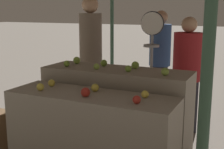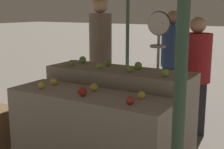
# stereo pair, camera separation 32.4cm
# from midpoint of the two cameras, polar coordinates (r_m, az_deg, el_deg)

# --- Properties ---
(display_counter_front) EXTENTS (1.71, 0.55, 0.81)m
(display_counter_front) POSITION_cam_midpoint_polar(r_m,az_deg,el_deg) (3.20, -1.29, -10.60)
(display_counter_front) COLOR gray
(display_counter_front) RESTS_ON ground_plane
(display_counter_back) EXTENTS (1.71, 0.55, 0.96)m
(display_counter_back) POSITION_cam_midpoint_polar(r_m,az_deg,el_deg) (3.67, 3.79, -6.46)
(display_counter_back) COLOR gray
(display_counter_back) RESTS_ON ground_plane
(apple_front_0) EXTENTS (0.08, 0.08, 0.08)m
(apple_front_0) POSITION_cam_midpoint_polar(r_m,az_deg,el_deg) (3.30, -10.08, -1.98)
(apple_front_0) COLOR gold
(apple_front_0) RESTS_ON display_counter_front
(apple_front_1) EXTENTS (0.09, 0.09, 0.09)m
(apple_front_1) POSITION_cam_midpoint_polar(r_m,az_deg,el_deg) (2.98, -2.36, -3.15)
(apple_front_1) COLOR #AD281E
(apple_front_1) RESTS_ON display_counter_front
(apple_front_2) EXTENTS (0.08, 0.08, 0.08)m
(apple_front_2) POSITION_cam_midpoint_polar(r_m,az_deg,el_deg) (2.74, 6.79, -4.75)
(apple_front_2) COLOR #B72D23
(apple_front_2) RESTS_ON display_counter_front
(apple_front_3) EXTENTS (0.08, 0.08, 0.08)m
(apple_front_3) POSITION_cam_midpoint_polar(r_m,az_deg,el_deg) (3.45, -7.98, -1.32)
(apple_front_3) COLOR yellow
(apple_front_3) RESTS_ON display_counter_front
(apple_front_4) EXTENTS (0.08, 0.08, 0.08)m
(apple_front_4) POSITION_cam_midpoint_polar(r_m,az_deg,el_deg) (3.16, -0.39, -2.37)
(apple_front_4) COLOR gold
(apple_front_4) RESTS_ON display_counter_front
(apple_front_5) EXTENTS (0.07, 0.07, 0.07)m
(apple_front_5) POSITION_cam_midpoint_polar(r_m,az_deg,el_deg) (2.92, 8.56, -3.78)
(apple_front_5) COLOR yellow
(apple_front_5) RESTS_ON display_counter_front
(apple_back_0) EXTENTS (0.07, 0.07, 0.07)m
(apple_back_0) POSITION_cam_midpoint_polar(r_m,az_deg,el_deg) (3.76, -4.99, 2.12)
(apple_back_0) COLOR #7AA338
(apple_back_0) RESTS_ON display_counter_back
(apple_back_1) EXTENTS (0.07, 0.07, 0.07)m
(apple_back_1) POSITION_cam_midpoint_polar(r_m,az_deg,el_deg) (3.53, 0.28, 1.51)
(apple_back_1) COLOR #8EB247
(apple_back_1) RESTS_ON display_counter_back
(apple_back_2) EXTENTS (0.07, 0.07, 0.07)m
(apple_back_2) POSITION_cam_midpoint_polar(r_m,az_deg,el_deg) (3.37, 5.99, 0.98)
(apple_back_2) COLOR #7AA338
(apple_back_2) RESTS_ON display_counter_back
(apple_back_3) EXTENTS (0.08, 0.08, 0.08)m
(apple_back_3) POSITION_cam_midpoint_polar(r_m,az_deg,el_deg) (3.21, 12.59, 0.28)
(apple_back_3) COLOR #8EB247
(apple_back_3) RESTS_ON display_counter_back
(apple_back_4) EXTENTS (0.09, 0.09, 0.09)m
(apple_back_4) POSITION_cam_midpoint_polar(r_m,az_deg,el_deg) (3.93, -3.04, 2.69)
(apple_back_4) COLOR #84AD3D
(apple_back_4) RESTS_ON display_counter_back
(apple_back_5) EXTENTS (0.08, 0.08, 0.08)m
(apple_back_5) POSITION_cam_midpoint_polar(r_m,az_deg,el_deg) (3.72, 1.77, 2.11)
(apple_back_5) COLOR #7AA338
(apple_back_5) RESTS_ON display_counter_back
(apple_back_6) EXTENTS (0.09, 0.09, 0.09)m
(apple_back_6) POSITION_cam_midpoint_polar(r_m,az_deg,el_deg) (3.55, 7.44, 1.60)
(apple_back_6) COLOR #84AD3D
(apple_back_6) RESTS_ON display_counter_back
(produce_scale) EXTENTS (0.30, 0.20, 1.61)m
(produce_scale) POSITION_cam_midpoint_polar(r_m,az_deg,el_deg) (3.97, 10.78, 5.13)
(produce_scale) COLOR #99999E
(produce_scale) RESTS_ON ground_plane
(person_vendor_at_scale) EXTENTS (0.50, 0.50, 1.54)m
(person_vendor_at_scale) POSITION_cam_midpoint_polar(r_m,az_deg,el_deg) (4.18, 17.20, 0.90)
(person_vendor_at_scale) COLOR #2D2D38
(person_vendor_at_scale) RESTS_ON ground_plane
(person_customer_left) EXTENTS (0.38, 0.38, 1.81)m
(person_customer_left) POSITION_cam_midpoint_polar(r_m,az_deg,el_deg) (4.63, -0.10, 4.80)
(person_customer_left) COLOR #2D2D38
(person_customer_left) RESTS_ON ground_plane
(person_customer_right) EXTENTS (0.39, 0.39, 1.62)m
(person_customer_right) POSITION_cam_midpoint_polar(r_m,az_deg,el_deg) (5.00, 12.73, 3.53)
(person_customer_right) COLOR #2D2D38
(person_customer_right) RESTS_ON ground_plane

